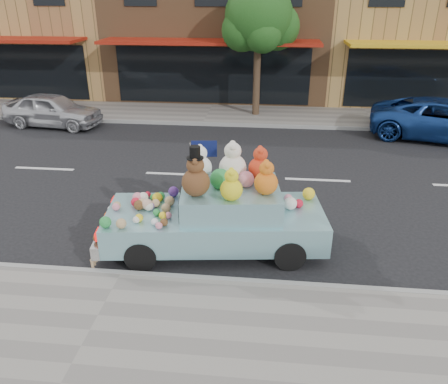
# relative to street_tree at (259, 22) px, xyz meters

# --- Properties ---
(ground) EXTENTS (120.00, 120.00, 0.00)m
(ground) POSITION_rel_street_tree_xyz_m (-2.03, -6.55, -3.69)
(ground) COLOR black
(ground) RESTS_ON ground
(near_sidewalk) EXTENTS (60.00, 3.00, 0.12)m
(near_sidewalk) POSITION_rel_street_tree_xyz_m (-2.03, -13.05, -3.63)
(near_sidewalk) COLOR gray
(near_sidewalk) RESTS_ON ground
(far_sidewalk) EXTENTS (60.00, 3.00, 0.12)m
(far_sidewalk) POSITION_rel_street_tree_xyz_m (-2.03, -0.05, -3.63)
(far_sidewalk) COLOR gray
(far_sidewalk) RESTS_ON ground
(near_kerb) EXTENTS (60.00, 0.12, 0.13)m
(near_kerb) POSITION_rel_street_tree_xyz_m (-2.03, -11.55, -3.63)
(near_kerb) COLOR gray
(near_kerb) RESTS_ON ground
(far_kerb) EXTENTS (60.00, 0.12, 0.13)m
(far_kerb) POSITION_rel_street_tree_xyz_m (-2.03, -1.55, -3.63)
(far_kerb) COLOR gray
(far_kerb) RESTS_ON ground
(storefront_left) EXTENTS (10.00, 9.80, 7.30)m
(storefront_left) POSITION_rel_street_tree_xyz_m (-12.03, 5.42, -0.05)
(storefront_left) COLOR #AA8347
(storefront_left) RESTS_ON ground
(storefront_mid) EXTENTS (10.00, 9.80, 7.30)m
(storefront_mid) POSITION_rel_street_tree_xyz_m (-2.03, 5.42, -0.05)
(storefront_mid) COLOR #8C603B
(storefront_mid) RESTS_ON ground
(storefront_right) EXTENTS (10.00, 9.80, 7.30)m
(storefront_right) POSITION_rel_street_tree_xyz_m (7.97, 5.42, -0.05)
(storefront_right) COLOR #AA8347
(storefront_right) RESTS_ON ground
(street_tree) EXTENTS (3.00, 2.70, 5.22)m
(street_tree) POSITION_rel_street_tree_xyz_m (0.00, 0.00, 0.00)
(street_tree) COLOR #38281C
(street_tree) RESTS_ON ground
(car_silver) EXTENTS (3.92, 1.98, 1.28)m
(car_silver) POSITION_rel_street_tree_xyz_m (-7.74, -2.24, -3.05)
(car_silver) COLOR silver
(car_silver) RESTS_ON ground
(car_blue) EXTENTS (5.43, 3.57, 1.39)m
(car_blue) POSITION_rel_street_tree_xyz_m (6.66, -2.33, -3.00)
(car_blue) COLOR navy
(car_blue) RESTS_ON ground
(art_car) EXTENTS (4.66, 2.26, 2.31)m
(art_car) POSITION_rel_street_tree_xyz_m (-0.40, -10.30, -2.89)
(art_car) COLOR black
(art_car) RESTS_ON ground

